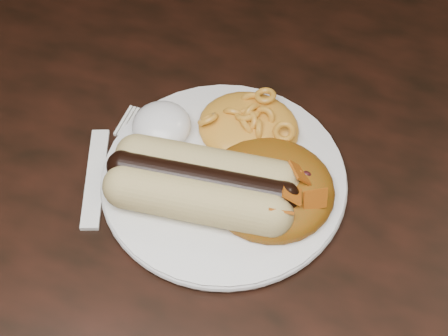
% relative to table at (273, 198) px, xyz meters
% --- Properties ---
extents(table, '(1.60, 0.90, 0.75)m').
position_rel_table_xyz_m(table, '(0.00, 0.00, 0.00)').
color(table, black).
rests_on(table, floor).
extents(plate, '(0.22, 0.22, 0.01)m').
position_rel_table_xyz_m(plate, '(-0.03, -0.06, 0.10)').
color(plate, white).
rests_on(plate, table).
extents(hotdog, '(0.13, 0.08, 0.04)m').
position_rel_table_xyz_m(hotdog, '(-0.04, -0.09, 0.12)').
color(hotdog, '#CBBD75').
rests_on(hotdog, plate).
extents(mac_and_cheese, '(0.11, 0.10, 0.03)m').
position_rel_table_xyz_m(mac_and_cheese, '(-0.03, -0.01, 0.12)').
color(mac_and_cheese, yellow).
rests_on(mac_and_cheese, plate).
extents(sour_cream, '(0.06, 0.06, 0.03)m').
position_rel_table_xyz_m(sour_cream, '(-0.10, -0.03, 0.12)').
color(sour_cream, white).
rests_on(sour_cream, plate).
extents(taco_salad, '(0.11, 0.10, 0.05)m').
position_rel_table_xyz_m(taco_salad, '(0.01, -0.06, 0.12)').
color(taco_salad, '#BD2603').
rests_on(taco_salad, plate).
extents(fork, '(0.06, 0.12, 0.00)m').
position_rel_table_xyz_m(fork, '(-0.13, -0.09, 0.09)').
color(fork, white).
rests_on(fork, table).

